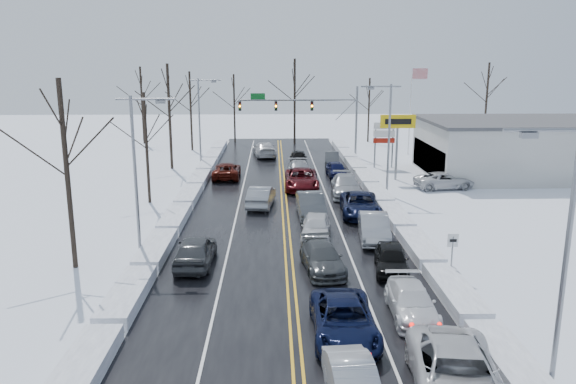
{
  "coord_description": "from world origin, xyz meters",
  "views": [
    {
      "loc": [
        -0.84,
        -34.69,
        10.88
      ],
      "look_at": [
        0.11,
        0.69,
        2.5
      ],
      "focal_mm": 35.0,
      "sensor_mm": 36.0,
      "label": 1
    }
  ],
  "objects_px": {
    "flagpole": "(412,104)",
    "oncoming_car_0": "(261,206)",
    "traffic_signal_mast": "(311,109)",
    "tires_plus_sign": "(398,126)",
    "dealership_building": "(532,147)"
  },
  "relations": [
    {
      "from": "flagpole",
      "to": "oncoming_car_0",
      "type": "height_order",
      "value": "flagpole"
    },
    {
      "from": "flagpole",
      "to": "traffic_signal_mast",
      "type": "bearing_deg",
      "value": -170.27
    },
    {
      "from": "traffic_signal_mast",
      "to": "oncoming_car_0",
      "type": "distance_m",
      "value": 22.72
    },
    {
      "from": "traffic_signal_mast",
      "to": "flagpole",
      "type": "relative_size",
      "value": 1.33
    },
    {
      "from": "tires_plus_sign",
      "to": "flagpole",
      "type": "height_order",
      "value": "flagpole"
    },
    {
      "from": "traffic_signal_mast",
      "to": "dealership_building",
      "type": "xyz_separation_m",
      "value": [
        20.53,
        -9.99,
        -2.82
      ]
    },
    {
      "from": "tires_plus_sign",
      "to": "oncoming_car_0",
      "type": "height_order",
      "value": "tires_plus_sign"
    },
    {
      "from": "traffic_signal_mast",
      "to": "oncoming_car_0",
      "type": "relative_size",
      "value": 2.75
    },
    {
      "from": "oncoming_car_0",
      "to": "traffic_signal_mast",
      "type": "bearing_deg",
      "value": -96.78
    },
    {
      "from": "tires_plus_sign",
      "to": "dealership_building",
      "type": "relative_size",
      "value": 0.29
    },
    {
      "from": "dealership_building",
      "to": "oncoming_car_0",
      "type": "height_order",
      "value": "dealership_building"
    },
    {
      "from": "oncoming_car_0",
      "to": "flagpole",
      "type": "bearing_deg",
      "value": -118.95
    },
    {
      "from": "flagpole",
      "to": "oncoming_car_0",
      "type": "distance_m",
      "value": 29.52
    },
    {
      "from": "flagpole",
      "to": "oncoming_car_0",
      "type": "bearing_deg",
      "value": -125.87
    },
    {
      "from": "tires_plus_sign",
      "to": "traffic_signal_mast",
      "type": "bearing_deg",
      "value": 120.46
    }
  ]
}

